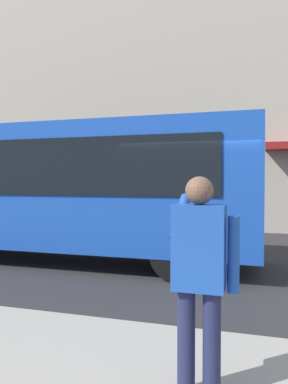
# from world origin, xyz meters

# --- Properties ---
(ground_plane) EXTENTS (60.00, 60.00, 0.00)m
(ground_plane) POSITION_xyz_m (0.00, 0.00, 0.00)
(ground_plane) COLOR #2B2B2D
(building_facade_far) EXTENTS (28.00, 1.55, 12.00)m
(building_facade_far) POSITION_xyz_m (-0.02, -6.80, 5.99)
(building_facade_far) COLOR #A89E8E
(building_facade_far) RESTS_ON ground_plane
(red_bus) EXTENTS (9.05, 2.54, 3.08)m
(red_bus) POSITION_xyz_m (3.22, -0.11, 1.68)
(red_bus) COLOR #1947AD
(red_bus) RESTS_ON ground_plane
(pedestrian_photographer) EXTENTS (0.53, 0.52, 1.70)m
(pedestrian_photographer) POSITION_xyz_m (-0.83, 4.83, 1.14)
(pedestrian_photographer) COLOR #1E2347
(pedestrian_photographer) RESTS_ON sidewalk_curb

